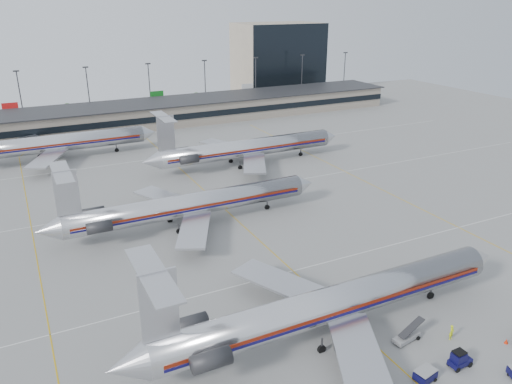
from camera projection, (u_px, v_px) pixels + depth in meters
ground at (337, 311)px, 57.26m from camera, size 260.00×260.00×0.00m
apron_markings at (293, 271)px, 65.60m from camera, size 160.00×0.15×0.02m
terminal at (133, 115)px, 137.86m from camera, size 162.00×17.00×6.25m
light_mast_row at (120, 88)px, 147.59m from camera, size 163.60×0.40×15.28m
distant_building at (278, 58)px, 185.16m from camera, size 30.00×20.00×25.00m
jet_foreground at (327, 305)px, 52.18m from camera, size 47.02×27.69×12.31m
jet_second_row at (185, 205)px, 77.57m from camera, size 45.05×26.53×11.79m
jet_third_row at (244, 148)px, 106.12m from camera, size 45.53×28.00×12.45m
jet_back_row at (49, 144)px, 109.04m from camera, size 46.25×28.45×12.65m
tug_center at (459, 360)px, 48.29m from camera, size 2.33×1.24×1.88m
cart_inner at (425, 375)px, 46.70m from camera, size 2.24×1.72×1.15m
belt_loader at (407, 336)px, 52.15m from camera, size 3.96×1.71×2.04m
ramp_worker_near at (452, 332)px, 52.25m from camera, size 0.72×0.59×1.70m
cone_right at (506, 341)px, 51.79m from camera, size 0.47×0.47×0.55m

